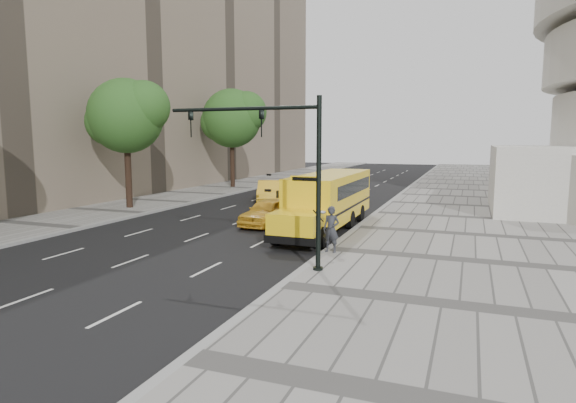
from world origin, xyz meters
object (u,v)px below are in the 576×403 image
(pedestrian, at_px, (331,229))
(traffic_signal, at_px, (282,161))
(tree_c, at_px, (233,118))
(taxi_near, at_px, (268,212))
(taxi_far, at_px, (269,191))
(tree_b, at_px, (127,115))
(school_bus, at_px, (329,197))

(pedestrian, bearing_deg, traffic_signal, -104.77)
(tree_c, relative_size, taxi_near, 2.15)
(taxi_near, distance_m, pedestrian, 7.78)
(taxi_far, height_order, pedestrian, pedestrian)
(taxi_near, distance_m, traffic_signal, 10.06)
(tree_b, distance_m, taxi_near, 12.92)
(traffic_signal, bearing_deg, school_bus, 94.52)
(pedestrian, height_order, traffic_signal, traffic_signal)
(tree_b, height_order, pedestrian, tree_b)
(tree_c, xyz_separation_m, taxi_far, (7.25, -8.05, -6.11))
(tree_b, height_order, taxi_far, tree_b)
(tree_b, bearing_deg, taxi_far, 45.99)
(pedestrian, relative_size, traffic_signal, 0.30)
(tree_c, relative_size, pedestrian, 5.00)
(tree_c, height_order, taxi_near, tree_c)
(tree_c, height_order, taxi_far, tree_c)
(school_bus, distance_m, traffic_signal, 9.09)
(taxi_near, bearing_deg, taxi_far, 117.73)
(taxi_far, bearing_deg, school_bus, -72.70)
(pedestrian, distance_m, traffic_signal, 4.25)
(tree_b, bearing_deg, taxi_near, -11.21)
(tree_c, relative_size, taxi_far, 1.98)
(tree_b, height_order, tree_c, tree_c)
(taxi_near, relative_size, traffic_signal, 0.71)
(tree_b, xyz_separation_m, tree_c, (0.01, 15.57, 0.45))
(tree_b, distance_m, taxi_far, 11.90)
(taxi_far, distance_m, traffic_signal, 20.36)
(tree_b, distance_m, tree_c, 15.58)
(tree_b, relative_size, school_bus, 0.78)
(tree_c, height_order, school_bus, tree_c)
(school_bus, distance_m, taxi_far, 12.25)
(tree_c, relative_size, school_bus, 0.84)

